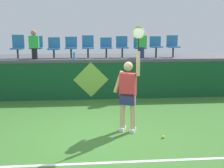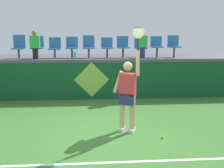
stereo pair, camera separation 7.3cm
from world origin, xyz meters
The scene contains 20 objects.
ground_plane centered at (0.00, 0.00, 0.00)m, with size 40.00×40.00×0.00m, color #3D752D.
court_back_wall centered at (0.00, 3.69, 0.67)m, with size 11.87×0.20×1.33m, color #144C28.
spectator_platform centered at (0.00, 5.04, 1.39)m, with size 11.87×2.81×0.12m, color #56565B.
court_baseline_stripe centered at (0.00, -1.37, 0.00)m, with size 10.68×0.08×0.01m, color white.
tennis_player centered at (0.60, 0.27, 0.98)m, with size 0.71×0.39×2.55m.
tennis_ball centered at (1.35, -0.28, 0.03)m, with size 0.07×0.07×0.07m, color #D1E533.
water_bottle centered at (-0.85, 3.77, 1.58)m, with size 0.08×0.08×0.26m, color #338CE5.
stadium_chair_0 centered at (-2.96, 4.39, 1.92)m, with size 0.44×0.42×0.87m.
stadium_chair_1 centered at (-2.28, 4.38, 1.91)m, with size 0.44×0.42×0.83m.
stadium_chair_2 centered at (-1.63, 4.38, 1.87)m, with size 0.44×0.42×0.78m.
stadium_chair_3 centered at (-0.99, 4.38, 1.89)m, with size 0.44×0.42×0.80m.
stadium_chair_4 centered at (-0.35, 4.38, 1.91)m, with size 0.44×0.42×0.85m.
stadium_chair_5 centered at (0.34, 4.38, 1.88)m, with size 0.44×0.42×0.77m.
stadium_chair_6 centered at (0.96, 4.38, 1.91)m, with size 0.44×0.42×0.82m.
stadium_chair_7 centered at (1.64, 4.38, 1.88)m, with size 0.44×0.42×0.76m.
stadium_chair_8 centered at (2.28, 4.38, 1.92)m, with size 0.44×0.42×0.81m.
stadium_chair_9 centered at (2.95, 4.38, 1.93)m, with size 0.44×0.42×0.85m.
spectator_0 centered at (1.64, 3.99, 1.97)m, with size 0.34×0.20×1.02m.
spectator_1 centered at (-2.28, 3.96, 1.99)m, with size 0.34×0.20×1.04m.
wall_signage_mount centered at (-0.26, 3.58, 0.00)m, with size 1.27×0.01×1.37m.
Camera 2 is at (-0.27, -6.11, 2.41)m, focal length 43.68 mm.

